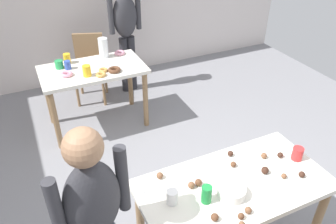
{
  "coord_description": "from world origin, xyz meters",
  "views": [
    {
      "loc": [
        -0.98,
        -1.49,
        2.36
      ],
      "look_at": [
        -0.04,
        0.53,
        0.9
      ],
      "focal_mm": 35.54,
      "sensor_mm": 36.0,
      "label": 1
    }
  ],
  "objects_px": {
    "dining_table_near": "(233,194)",
    "chair_far_table": "(90,64)",
    "mixing_bowl": "(231,192)",
    "dining_table_far": "(94,77)",
    "person_girl_near": "(95,217)",
    "person_adult_far": "(126,26)",
    "pitcher_far": "(103,48)",
    "soda_can": "(206,194)"
  },
  "relations": [
    {
      "from": "dining_table_far",
      "to": "chair_far_table",
      "type": "height_order",
      "value": "chair_far_table"
    },
    {
      "from": "mixing_bowl",
      "to": "soda_can",
      "type": "xyz_separation_m",
      "value": [
        -0.17,
        0.02,
        0.03
      ]
    },
    {
      "from": "dining_table_near",
      "to": "dining_table_far",
      "type": "xyz_separation_m",
      "value": [
        -0.42,
        2.13,
        -0.01
      ]
    },
    {
      "from": "person_girl_near",
      "to": "mixing_bowl",
      "type": "relative_size",
      "value": 8.07
    },
    {
      "from": "dining_table_near",
      "to": "chair_far_table",
      "type": "bearing_deg",
      "value": 96.37
    },
    {
      "from": "person_adult_far",
      "to": "pitcher_far",
      "type": "height_order",
      "value": "person_adult_far"
    },
    {
      "from": "person_adult_far",
      "to": "mixing_bowl",
      "type": "height_order",
      "value": "person_adult_far"
    },
    {
      "from": "soda_can",
      "to": "pitcher_far",
      "type": "relative_size",
      "value": 0.53
    },
    {
      "from": "dining_table_far",
      "to": "mixing_bowl",
      "type": "xyz_separation_m",
      "value": [
        0.34,
        -2.21,
        0.15
      ]
    },
    {
      "from": "mixing_bowl",
      "to": "pitcher_far",
      "type": "bearing_deg",
      "value": 93.14
    },
    {
      "from": "person_adult_far",
      "to": "dining_table_far",
      "type": "bearing_deg",
      "value": -133.47
    },
    {
      "from": "dining_table_near",
      "to": "mixing_bowl",
      "type": "bearing_deg",
      "value": -137.2
    },
    {
      "from": "dining_table_near",
      "to": "mixing_bowl",
      "type": "relative_size",
      "value": 7.09
    },
    {
      "from": "person_girl_near",
      "to": "pitcher_far",
      "type": "relative_size",
      "value": 6.37
    },
    {
      "from": "person_adult_far",
      "to": "mixing_bowl",
      "type": "bearing_deg",
      "value": -95.76
    },
    {
      "from": "dining_table_near",
      "to": "person_girl_near",
      "type": "relative_size",
      "value": 0.88
    },
    {
      "from": "person_girl_near",
      "to": "mixing_bowl",
      "type": "distance_m",
      "value": 0.85
    },
    {
      "from": "dining_table_far",
      "to": "soda_can",
      "type": "height_order",
      "value": "soda_can"
    },
    {
      "from": "dining_table_near",
      "to": "person_adult_far",
      "type": "xyz_separation_m",
      "value": [
        0.21,
        2.8,
        0.28
      ]
    },
    {
      "from": "person_adult_far",
      "to": "soda_can",
      "type": "xyz_separation_m",
      "value": [
        -0.46,
        -2.85,
        -0.12
      ]
    },
    {
      "from": "person_girl_near",
      "to": "person_adult_far",
      "type": "xyz_separation_m",
      "value": [
        1.13,
        2.78,
        0.05
      ]
    },
    {
      "from": "person_girl_near",
      "to": "dining_table_far",
      "type": "bearing_deg",
      "value": 76.58
    },
    {
      "from": "dining_table_far",
      "to": "pitcher_far",
      "type": "distance_m",
      "value": 0.39
    },
    {
      "from": "soda_can",
      "to": "pitcher_far",
      "type": "xyz_separation_m",
      "value": [
        0.04,
        2.42,
        0.05
      ]
    },
    {
      "from": "dining_table_near",
      "to": "person_adult_far",
      "type": "height_order",
      "value": "person_adult_far"
    },
    {
      "from": "person_adult_far",
      "to": "person_girl_near",
      "type": "bearing_deg",
      "value": -112.18
    },
    {
      "from": "soda_can",
      "to": "mixing_bowl",
      "type": "bearing_deg",
      "value": -8.3
    },
    {
      "from": "person_girl_near",
      "to": "person_adult_far",
      "type": "bearing_deg",
      "value": 67.82
    },
    {
      "from": "person_adult_far",
      "to": "soda_can",
      "type": "bearing_deg",
      "value": -99.18
    },
    {
      "from": "dining_table_far",
      "to": "pitcher_far",
      "type": "height_order",
      "value": "pitcher_far"
    },
    {
      "from": "person_girl_near",
      "to": "dining_table_near",
      "type": "bearing_deg",
      "value": -0.86
    },
    {
      "from": "pitcher_far",
      "to": "chair_far_table",
      "type": "bearing_deg",
      "value": 102.47
    },
    {
      "from": "person_adult_far",
      "to": "mixing_bowl",
      "type": "xyz_separation_m",
      "value": [
        -0.29,
        -2.87,
        -0.15
      ]
    },
    {
      "from": "chair_far_table",
      "to": "person_adult_far",
      "type": "height_order",
      "value": "person_adult_far"
    },
    {
      "from": "soda_can",
      "to": "person_adult_far",
      "type": "bearing_deg",
      "value": 80.82
    },
    {
      "from": "person_adult_far",
      "to": "chair_far_table",
      "type": "bearing_deg",
      "value": 177.94
    },
    {
      "from": "person_girl_near",
      "to": "pitcher_far",
      "type": "distance_m",
      "value": 2.46
    },
    {
      "from": "mixing_bowl",
      "to": "chair_far_table",
      "type": "bearing_deg",
      "value": 94.6
    },
    {
      "from": "mixing_bowl",
      "to": "person_girl_near",
      "type": "bearing_deg",
      "value": 173.95
    },
    {
      "from": "dining_table_far",
      "to": "soda_can",
      "type": "distance_m",
      "value": 2.2
    },
    {
      "from": "person_adult_far",
      "to": "dining_table_near",
      "type": "bearing_deg",
      "value": -94.26
    },
    {
      "from": "chair_far_table",
      "to": "person_adult_far",
      "type": "xyz_separation_m",
      "value": [
        0.52,
        -0.02,
        0.43
      ]
    }
  ]
}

